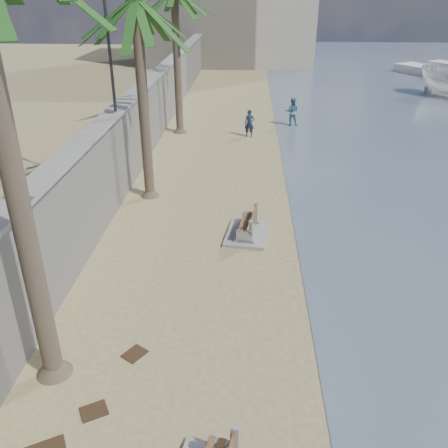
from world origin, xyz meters
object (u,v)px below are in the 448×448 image
object	(u,v)px
person_b	(292,110)
person_a	(249,122)
bench_far	(247,225)
palm_mid	(135,2)
yacht_far	(437,73)

from	to	relation	value
person_b	person_a	bearing A→B (deg)	51.82
bench_far	palm_mid	world-z (taller)	palm_mid
bench_far	palm_mid	distance (m)	8.99
palm_mid	yacht_far	distance (m)	39.19
bench_far	yacht_far	xyz separation A→B (m)	(18.57, 34.42, -0.04)
person_a	yacht_far	bearing A→B (deg)	57.06
bench_far	yacht_far	distance (m)	39.11
person_a	person_b	bearing A→B (deg)	52.19
yacht_far	palm_mid	bearing A→B (deg)	113.50
person_a	bench_far	bearing A→B (deg)	-82.70
person_a	person_b	size ratio (longest dim) A/B	0.93
bench_far	yacht_far	bearing A→B (deg)	61.66
person_a	person_b	world-z (taller)	person_b
yacht_far	person_a	bearing A→B (deg)	109.43
person_a	yacht_far	world-z (taller)	person_a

